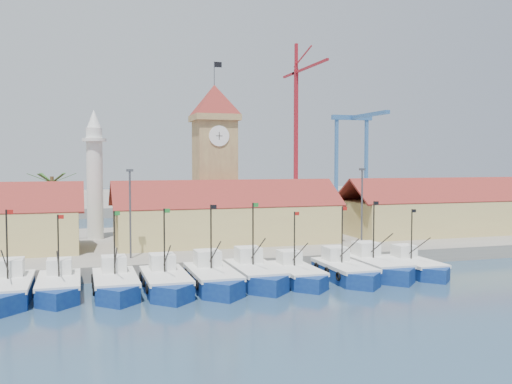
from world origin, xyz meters
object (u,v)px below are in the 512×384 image
object	(u,v)px
boat_0	(7,292)
clock_tower	(215,156)
boat_5	(256,276)
minaret	(95,174)

from	to	relation	value
boat_0	clock_tower	bearing A→B (deg)	45.65
boat_5	clock_tower	bearing A→B (deg)	86.30
clock_tower	boat_5	bearing A→B (deg)	-93.70
boat_0	boat_5	size ratio (longest dim) A/B	0.99
boat_5	minaret	size ratio (longest dim) A/B	0.64
boat_0	minaret	size ratio (longest dim) A/B	0.63
boat_5	minaret	world-z (taller)	minaret
boat_0	clock_tower	xyz separation A→B (m)	(22.60, 23.12, 11.15)
boat_0	clock_tower	size ratio (longest dim) A/B	0.45
minaret	clock_tower	bearing A→B (deg)	-7.61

